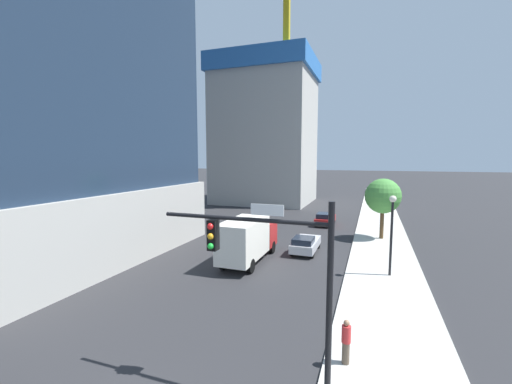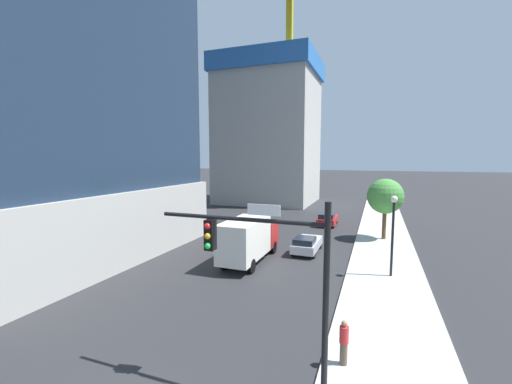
% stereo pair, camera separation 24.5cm
% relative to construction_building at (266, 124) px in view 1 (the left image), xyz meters
% --- Properties ---
extents(sidewalk, '(4.90, 120.00, 0.15)m').
position_rel_construction_building_xyz_m(sidewalk, '(18.77, -29.14, -13.51)').
color(sidewalk, '#B2AFA8').
rests_on(sidewalk, ground).
extents(construction_building, '(16.60, 24.44, 32.87)m').
position_rel_construction_building_xyz_m(construction_building, '(0.00, 0.00, 0.00)').
color(construction_building, '#B2AFA8').
rests_on(construction_building, ground).
extents(traffic_light_pole, '(5.89, 0.48, 6.37)m').
position_rel_construction_building_xyz_m(traffic_light_pole, '(14.92, -44.91, -9.11)').
color(traffic_light_pole, black).
rests_on(traffic_light_pole, sidewalk).
extents(street_lamp, '(0.44, 0.44, 5.25)m').
position_rel_construction_building_xyz_m(street_lamp, '(19.10, -32.27, -9.94)').
color(street_lamp, black).
rests_on(street_lamp, sidewalk).
extents(street_tree, '(3.29, 3.29, 5.71)m').
position_rel_construction_building_xyz_m(street_tree, '(18.79, -21.98, -9.39)').
color(street_tree, brown).
rests_on(street_tree, sidewalk).
extents(car_red, '(1.93, 4.34, 1.49)m').
position_rel_construction_building_xyz_m(car_red, '(12.78, -16.88, -12.85)').
color(car_red, red).
rests_on(car_red, ground).
extents(car_silver, '(1.85, 4.37, 1.44)m').
position_rel_construction_building_xyz_m(car_silver, '(12.78, -28.55, -12.85)').
color(car_silver, '#B7B7BC').
rests_on(car_silver, ground).
extents(box_truck, '(2.35, 7.26, 3.34)m').
position_rel_construction_building_xyz_m(box_truck, '(9.22, -32.51, -11.74)').
color(box_truck, '#B21E1E').
rests_on(box_truck, ground).
extents(pedestrian_red_shirt, '(0.34, 0.34, 1.70)m').
position_rel_construction_building_xyz_m(pedestrian_red_shirt, '(17.12, -42.77, -12.56)').
color(pedestrian_red_shirt, brown).
rests_on(pedestrian_red_shirt, sidewalk).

